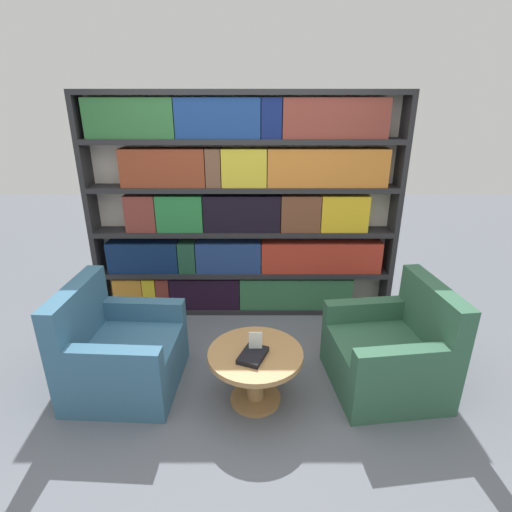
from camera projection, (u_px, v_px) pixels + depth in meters
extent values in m
plane|color=slate|center=(240.00, 404.00, 3.05)|extent=(14.00, 14.00, 0.00)
cube|color=silver|center=(245.00, 207.00, 4.13)|extent=(3.09, 0.05, 2.25)
cube|color=#262628|center=(93.00, 210.00, 4.01)|extent=(0.05, 0.30, 2.25)
cube|color=#262628|center=(395.00, 210.00, 4.01)|extent=(0.05, 0.30, 2.25)
cube|color=#262628|center=(245.00, 306.00, 4.42)|extent=(2.99, 0.30, 0.05)
cube|color=#262628|center=(245.00, 271.00, 4.26)|extent=(2.99, 0.30, 0.05)
cube|color=#262628|center=(244.00, 231.00, 4.09)|extent=(2.99, 0.30, 0.05)
cube|color=#262628|center=(244.00, 188.00, 3.93)|extent=(2.99, 0.30, 0.05)
cube|color=#262628|center=(243.00, 141.00, 3.76)|extent=(2.99, 0.30, 0.05)
cube|color=#262628|center=(243.00, 92.00, 3.60)|extent=(2.99, 0.30, 0.05)
cube|color=orange|center=(131.00, 291.00, 4.32)|extent=(0.30, 0.20, 0.35)
cube|color=yellow|center=(152.00, 291.00, 4.32)|extent=(0.13, 0.20, 0.35)
cube|color=maroon|center=(165.00, 291.00, 4.32)|extent=(0.13, 0.20, 0.35)
cube|color=black|center=(206.00, 291.00, 4.32)|extent=(0.74, 0.20, 0.35)
cube|color=#326B44|center=(296.00, 291.00, 4.32)|extent=(1.20, 0.20, 0.35)
cube|color=#0F254D|center=(144.00, 256.00, 4.17)|extent=(0.73, 0.20, 0.33)
cube|color=#1D4934|center=(188.00, 256.00, 4.17)|extent=(0.17, 0.20, 0.33)
cube|color=navy|center=(229.00, 256.00, 4.17)|extent=(0.67, 0.20, 0.33)
cube|color=#B43222|center=(321.00, 256.00, 4.17)|extent=(1.24, 0.20, 0.33)
cube|color=brown|center=(142.00, 212.00, 4.00)|extent=(0.30, 0.20, 0.37)
cube|color=#27783B|center=(181.00, 213.00, 4.00)|extent=(0.46, 0.20, 0.37)
cube|color=black|center=(243.00, 213.00, 3.99)|extent=(0.76, 0.20, 0.37)
cube|color=brown|center=(301.00, 213.00, 3.99)|extent=(0.39, 0.20, 0.37)
cube|color=gold|center=(344.00, 213.00, 3.99)|extent=(0.47, 0.20, 0.37)
cube|color=brown|center=(164.00, 167.00, 3.83)|extent=(0.81, 0.20, 0.36)
cube|color=brown|center=(214.00, 167.00, 3.83)|extent=(0.14, 0.20, 0.36)
cube|color=gold|center=(245.00, 167.00, 3.83)|extent=(0.43, 0.20, 0.36)
cube|color=orange|center=(328.00, 167.00, 3.83)|extent=(1.15, 0.20, 0.36)
cube|color=#2C6734|center=(131.00, 118.00, 3.66)|extent=(0.82, 0.20, 0.36)
cube|color=navy|center=(219.00, 118.00, 3.66)|extent=(0.78, 0.20, 0.36)
cube|color=navy|center=(272.00, 118.00, 3.66)|extent=(0.19, 0.20, 0.36)
cube|color=brown|center=(335.00, 118.00, 3.66)|extent=(0.97, 0.20, 0.36)
cube|color=#386684|center=(127.00, 363.00, 3.19)|extent=(0.85, 0.86, 0.41)
cube|color=#386684|center=(77.00, 314.00, 3.05)|extent=(0.18, 0.83, 0.46)
cube|color=#386684|center=(114.00, 360.00, 2.75)|extent=(0.67, 0.16, 0.17)
cube|color=#386684|center=(146.00, 309.00, 3.40)|extent=(0.67, 0.16, 0.17)
cube|color=#336047|center=(385.00, 363.00, 3.19)|extent=(0.90, 0.91, 0.41)
cube|color=#336047|center=(433.00, 313.00, 3.06)|extent=(0.24, 0.83, 0.46)
cube|color=#336047|center=(364.00, 310.00, 3.40)|extent=(0.68, 0.20, 0.17)
cube|color=#336047|center=(401.00, 360.00, 2.75)|extent=(0.68, 0.20, 0.17)
cylinder|color=#AD7F4C|center=(256.00, 379.00, 3.02)|extent=(0.13, 0.13, 0.40)
cylinder|color=#AD7F4C|center=(256.00, 398.00, 3.09)|extent=(0.39, 0.39, 0.03)
cylinder|color=#AD7F4C|center=(256.00, 354.00, 2.94)|extent=(0.71, 0.71, 0.04)
cube|color=black|center=(256.00, 352.00, 2.93)|extent=(0.06, 0.06, 0.01)
cube|color=silver|center=(256.00, 342.00, 2.90)|extent=(0.10, 0.01, 0.17)
cube|color=black|center=(253.00, 355.00, 2.87)|extent=(0.24, 0.28, 0.04)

